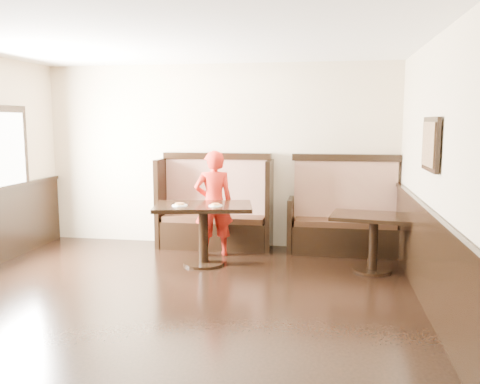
% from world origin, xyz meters
% --- Properties ---
extents(ground, '(7.00, 7.00, 0.00)m').
position_xyz_m(ground, '(0.00, 0.00, 0.00)').
color(ground, black).
rests_on(ground, ground).
extents(room_shell, '(7.00, 7.00, 7.00)m').
position_xyz_m(room_shell, '(-0.30, 0.28, 0.67)').
color(room_shell, '#C5AD8E').
rests_on(room_shell, ground).
extents(booth_main, '(1.75, 0.72, 1.45)m').
position_xyz_m(booth_main, '(0.00, 3.30, 0.53)').
color(booth_main, black).
rests_on(booth_main, ground).
extents(booth_neighbor, '(1.65, 0.72, 1.45)m').
position_xyz_m(booth_neighbor, '(1.95, 3.29, 0.48)').
color(booth_neighbor, black).
rests_on(booth_neighbor, ground).
extents(table_main, '(1.42, 1.04, 0.82)m').
position_xyz_m(table_main, '(0.05, 2.31, 0.63)').
color(table_main, black).
rests_on(table_main, ground).
extents(table_neighbor, '(1.16, 0.86, 0.74)m').
position_xyz_m(table_neighbor, '(2.29, 2.37, 0.55)').
color(table_neighbor, black).
rests_on(table_neighbor, ground).
extents(child, '(0.65, 0.53, 1.52)m').
position_xyz_m(child, '(0.09, 2.80, 0.76)').
color(child, red).
rests_on(child, ground).
extents(pizza_plate_left, '(0.21, 0.21, 0.04)m').
position_xyz_m(pizza_plate_left, '(-0.23, 2.17, 0.84)').
color(pizza_plate_left, white).
rests_on(pizza_plate_left, table_main).
extents(pizza_plate_right, '(0.18, 0.18, 0.03)m').
position_xyz_m(pizza_plate_right, '(0.24, 2.24, 0.83)').
color(pizza_plate_right, white).
rests_on(pizza_plate_right, table_main).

